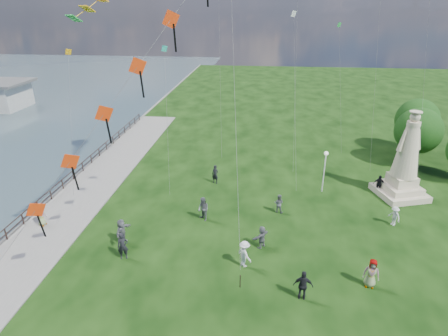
# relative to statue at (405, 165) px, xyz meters

# --- Properties ---
(waterfront) EXTENTS (200.00, 200.00, 1.51)m
(waterfront) POSITION_rel_statue_xyz_m (-28.84, -7.17, -2.93)
(waterfront) COLOR #354A50
(waterfront) RESTS_ON ground
(statue) EXTENTS (4.66, 4.66, 7.58)m
(statue) POSITION_rel_statue_xyz_m (0.00, 0.00, 0.00)
(statue) COLOR #BEB090
(statue) RESTS_ON ground
(lamppost) EXTENTS (0.36, 0.36, 3.85)m
(lamppost) POSITION_rel_statue_xyz_m (-6.64, 0.03, -0.08)
(lamppost) COLOR silver
(lamppost) RESTS_ON ground
(tree_row) EXTENTS (7.56, 11.92, 6.06)m
(tree_row) POSITION_rel_statue_xyz_m (4.69, 7.92, 0.74)
(tree_row) COLOR #382314
(tree_row) RESTS_ON ground
(person_0) EXTENTS (0.80, 0.65, 1.90)m
(person_0) POSITION_rel_statue_xyz_m (-20.93, -11.19, -1.91)
(person_0) COLOR black
(person_0) RESTS_ON ground
(person_1) EXTENTS (1.07, 1.07, 1.92)m
(person_1) POSITION_rel_statue_xyz_m (-16.45, -5.90, -1.90)
(person_1) COLOR #595960
(person_1) RESTS_ON ground
(person_2) EXTENTS (1.25, 1.29, 1.83)m
(person_2) POSITION_rel_statue_xyz_m (-12.98, -11.13, -1.95)
(person_2) COLOR silver
(person_2) RESTS_ON ground
(person_3) EXTENTS (1.14, 0.64, 1.88)m
(person_3) POSITION_rel_statue_xyz_m (-9.52, -13.69, -1.92)
(person_3) COLOR black
(person_3) RESTS_ON ground
(person_4) EXTENTS (1.01, 0.73, 1.88)m
(person_4) POSITION_rel_statue_xyz_m (-5.44, -12.20, -1.92)
(person_4) COLOR #595960
(person_4) RESTS_ON ground
(person_5) EXTENTS (0.99, 1.83, 1.87)m
(person_5) POSITION_rel_statue_xyz_m (-21.61, -9.51, -1.93)
(person_5) COLOR #595960
(person_5) RESTS_ON ground
(person_6) EXTENTS (0.76, 0.63, 1.79)m
(person_6) POSITION_rel_statue_xyz_m (-16.39, 0.70, -1.97)
(person_6) COLOR black
(person_6) RESTS_ON ground
(person_7) EXTENTS (0.86, 0.66, 1.57)m
(person_7) POSITION_rel_statue_xyz_m (-10.63, -4.05, -2.08)
(person_7) COLOR #595960
(person_7) RESTS_ON ground
(person_8) EXTENTS (0.98, 1.13, 1.56)m
(person_8) POSITION_rel_statue_xyz_m (-1.99, -5.05, -2.08)
(person_8) COLOR silver
(person_8) RESTS_ON ground
(person_9) EXTENTS (1.04, 0.60, 1.70)m
(person_9) POSITION_rel_statue_xyz_m (-1.75, 0.29, -2.01)
(person_9) COLOR black
(person_9) RESTS_ON ground
(person_10) EXTENTS (0.66, 0.89, 1.62)m
(person_10) POSITION_rel_statue_xyz_m (-28.41, -8.07, -2.05)
(person_10) COLOR #595960
(person_10) RESTS_ON ground
(person_11) EXTENTS (1.48, 1.58, 1.63)m
(person_11) POSITION_rel_statue_xyz_m (-11.91, -8.97, -2.05)
(person_11) COLOR #595960
(person_11) RESTS_ON ground
(red_kite_train) EXTENTS (11.88, 9.35, 17.50)m
(red_kite_train) POSITION_rel_statue_xyz_m (-19.95, -11.55, 7.99)
(red_kite_train) COLOR black
(red_kite_train) RESTS_ON ground
(small_kites) EXTENTS (31.68, 18.35, 28.11)m
(small_kites) POSITION_rel_statue_xyz_m (-10.95, 6.89, 12.20)
(small_kites) COLOR #1DAF9B
(small_kites) RESTS_ON ground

